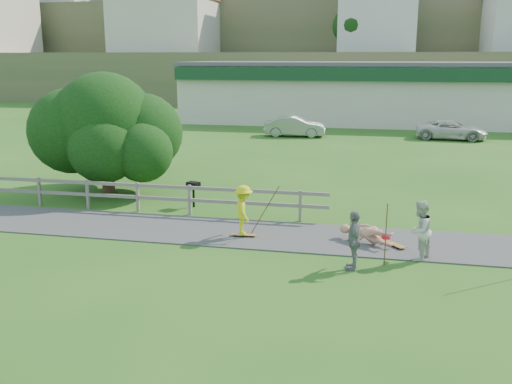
% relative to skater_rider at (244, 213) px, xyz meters
% --- Properties ---
extents(ground, '(260.00, 260.00, 0.00)m').
position_rel_skater_rider_xyz_m(ground, '(-0.50, -1.12, -0.79)').
color(ground, '#255518').
rests_on(ground, ground).
extents(path, '(34.00, 3.00, 0.04)m').
position_rel_skater_rider_xyz_m(path, '(-0.50, 0.38, -0.77)').
color(path, '#333436').
rests_on(path, ground).
extents(fence, '(15.05, 0.10, 1.10)m').
position_rel_skater_rider_xyz_m(fence, '(-5.12, 2.18, -0.07)').
color(fence, slate).
rests_on(fence, ground).
extents(strip_mall, '(32.50, 10.75, 5.10)m').
position_rel_skater_rider_xyz_m(strip_mall, '(3.50, 33.82, 1.79)').
color(strip_mall, beige).
rests_on(strip_mall, ground).
extents(hillside, '(220.00, 67.00, 47.50)m').
position_rel_skater_rider_xyz_m(hillside, '(-0.50, 90.19, 13.62)').
color(hillside, '#4E5934').
rests_on(hillside, ground).
extents(skater_rider, '(0.93, 1.17, 1.58)m').
position_rel_skater_rider_xyz_m(skater_rider, '(0.00, 0.00, 0.00)').
color(skater_rider, yellow).
rests_on(skater_rider, ground).
extents(skater_fallen, '(1.28, 1.73, 0.64)m').
position_rel_skater_rider_xyz_m(skater_fallen, '(3.79, 0.16, -0.47)').
color(skater_fallen, tan).
rests_on(skater_fallen, ground).
extents(spectator_a, '(0.98, 1.04, 1.71)m').
position_rel_skater_rider_xyz_m(spectator_a, '(5.25, -0.94, 0.06)').
color(spectator_a, beige).
rests_on(spectator_a, ground).
extents(spectator_b, '(0.40, 0.95, 1.62)m').
position_rel_skater_rider_xyz_m(spectator_b, '(3.50, -2.04, 0.02)').
color(spectator_b, slate).
rests_on(spectator_b, ground).
extents(car_silver, '(4.37, 1.76, 1.41)m').
position_rel_skater_rider_xyz_m(car_silver, '(-1.79, 23.40, -0.09)').
color(car_silver, gray).
rests_on(car_silver, ground).
extents(car_white, '(4.87, 2.55, 1.31)m').
position_rel_skater_rider_xyz_m(car_white, '(8.92, 24.14, -0.14)').
color(car_white, silver).
rests_on(car_white, ground).
extents(tree, '(6.69, 6.69, 4.13)m').
position_rel_skater_rider_xyz_m(tree, '(-6.99, 4.87, 1.28)').
color(tree, black).
rests_on(tree, ground).
extents(bbq, '(0.54, 0.48, 0.97)m').
position_rel_skater_rider_xyz_m(bbq, '(-2.71, 3.23, -0.31)').
color(bbq, black).
rests_on(bbq, ground).
extents(longboard_rider, '(0.81, 0.26, 0.09)m').
position_rel_skater_rider_xyz_m(longboard_rider, '(0.00, 0.00, -0.75)').
color(longboard_rider, olive).
rests_on(longboard_rider, ground).
extents(longboard_fallen, '(0.81, 0.87, 0.11)m').
position_rel_skater_rider_xyz_m(longboard_fallen, '(4.59, 0.06, -0.74)').
color(longboard_fallen, olive).
rests_on(longboard_fallen, ground).
extents(helmet, '(0.27, 0.27, 0.27)m').
position_rel_skater_rider_xyz_m(helmet, '(4.39, 0.51, -0.65)').
color(helmet, red).
rests_on(helmet, ground).
extents(pole_rider, '(0.03, 0.03, 1.87)m').
position_rel_skater_rider_xyz_m(pole_rider, '(0.60, 0.40, 0.14)').
color(pole_rider, brown).
rests_on(pole_rider, ground).
extents(pole_spec_left, '(0.03, 0.03, 1.75)m').
position_rel_skater_rider_xyz_m(pole_spec_left, '(4.33, -1.60, 0.08)').
color(pole_spec_left, brown).
rests_on(pole_spec_left, ground).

